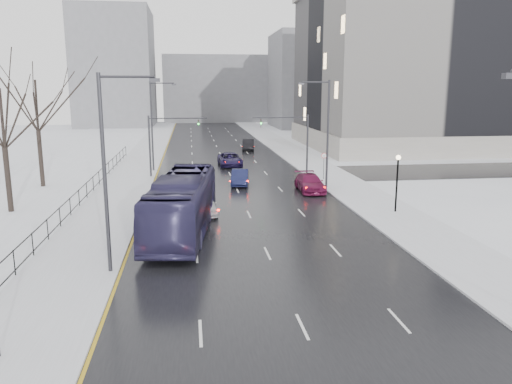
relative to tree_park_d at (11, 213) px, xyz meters
name	(u,v)px	position (x,y,z in m)	size (l,w,h in m)	color
road	(223,160)	(17.80, 26.00, 0.02)	(16.00, 150.00, 0.04)	black
cross_road	(230,176)	(17.80, 14.00, 0.02)	(130.00, 10.00, 0.04)	black
sidewalk_left	(141,161)	(7.30, 26.00, 0.08)	(5.00, 150.00, 0.16)	silver
sidewalk_right	(301,158)	(28.30, 26.00, 0.08)	(5.00, 150.00, 0.16)	silver
park_strip	(64,163)	(-2.20, 26.00, 0.06)	(14.00, 150.00, 0.12)	white
tree_park_d	(11,213)	(0.00, 0.00, 0.00)	(8.75, 8.75, 12.50)	black
tree_park_e	(43,187)	(-0.40, 10.00, 0.00)	(9.45, 9.45, 13.50)	black
iron_fence	(63,212)	(4.80, -4.00, 0.91)	(0.06, 70.00, 1.30)	black
streetlight_r_mid	(325,129)	(25.97, 6.00, 5.62)	(2.95, 0.25, 10.00)	#2D2D33
streetlight_l_near	(109,165)	(9.63, -14.00, 5.62)	(2.95, 0.25, 10.00)	#2D2D33
streetlight_l_far	(154,122)	(9.63, 18.00, 5.62)	(2.95, 0.25, 10.00)	#2D2D33
lamppost_r_mid	(397,175)	(28.80, -4.00, 2.94)	(0.36, 0.36, 4.28)	black
mast_signal_right	(298,137)	(25.13, 14.00, 4.11)	(6.10, 0.33, 6.50)	#2D2D33
mast_signal_left	(160,139)	(10.47, 14.00, 4.11)	(6.10, 0.33, 6.50)	#2D2D33
no_uturn_sign	(324,158)	(27.00, 10.00, 2.30)	(0.60, 0.06, 2.70)	#2D2D33
civic_building	(437,76)	(52.80, 38.00, 11.21)	(41.00, 31.00, 24.80)	gray
bldg_far_right	(323,81)	(45.80, 81.00, 11.00)	(24.00, 20.00, 22.00)	slate
bldg_far_left	(115,68)	(-4.20, 91.00, 14.00)	(18.00, 22.00, 28.00)	slate
bldg_far_center	(218,89)	(21.80, 106.00, 9.00)	(30.00, 18.00, 18.00)	slate
bus	(183,204)	(13.00, -7.04, 1.93)	(3.17, 13.56, 3.78)	#2C274D
sedan_center_near	(204,204)	(14.52, -2.41, 0.77)	(1.73, 4.30, 1.47)	silver
sedan_right_near	(240,177)	(18.30, 8.64, 0.79)	(1.58, 4.54, 1.50)	#13173A
sedan_right_cross	(230,159)	(18.30, 20.78, 0.83)	(2.62, 5.68, 1.58)	#1B133A
sedan_right_far	(310,183)	(24.32, 4.79, 0.81)	(2.17, 5.33, 1.55)	maroon
sedan_right_distant	(248,145)	(22.30, 36.09, 0.86)	(1.74, 4.99, 1.64)	black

